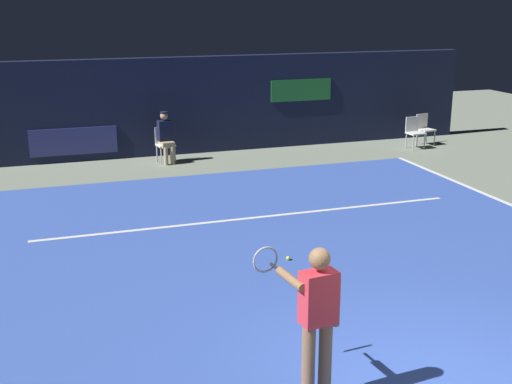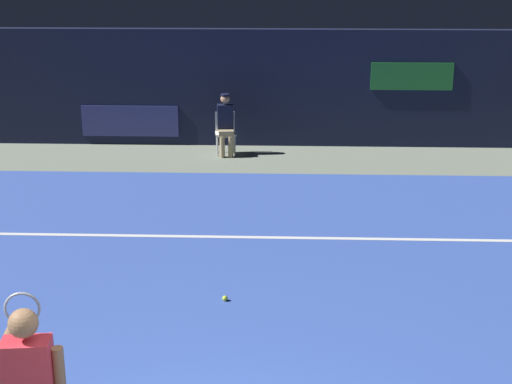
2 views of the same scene
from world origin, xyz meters
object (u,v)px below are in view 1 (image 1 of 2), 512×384
Objects in this scene: courtside_chair_near at (414,131)px; courtside_chair_far at (424,127)px; tennis_player at (316,316)px; line_judge_on_chair at (165,137)px; tennis_ball at (288,258)px.

courtside_chair_near and courtside_chair_far have the same top height.
courtside_chair_far is at bearing 53.13° from tennis_player.
tennis_player reaches higher than courtside_chair_far.
line_judge_on_chair is 1.50× the size of courtside_chair_near.
tennis_player is 13.58m from courtside_chair_far.
tennis_player is 1.97× the size of courtside_chair_near.
courtside_chair_far is (8.14, 10.86, -0.49)m from tennis_player.
line_judge_on_chair is 19.41× the size of tennis_ball.
line_judge_on_chair is 7.00m from courtside_chair_near.
tennis_ball is (0.54, -7.29, -0.64)m from line_judge_on_chair.
tennis_player is 1.31× the size of line_judge_on_chair.
tennis_ball is at bearing -85.74° from line_judge_on_chair.
line_judge_on_chair reaches higher than courtside_chair_near.
courtside_chair_near reaches higher than tennis_ball.
tennis_player is 11.04m from line_judge_on_chair.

